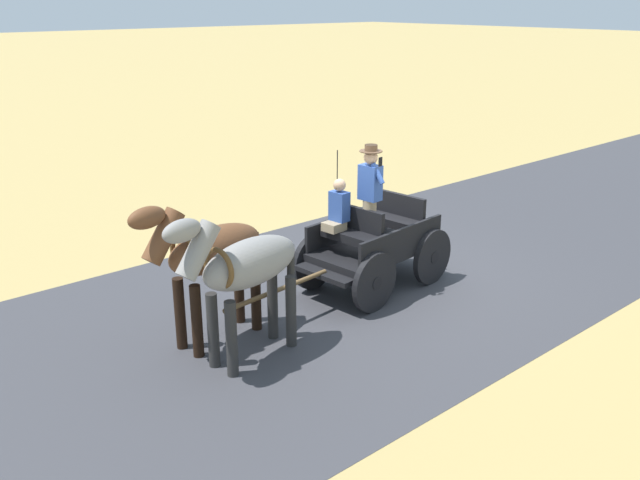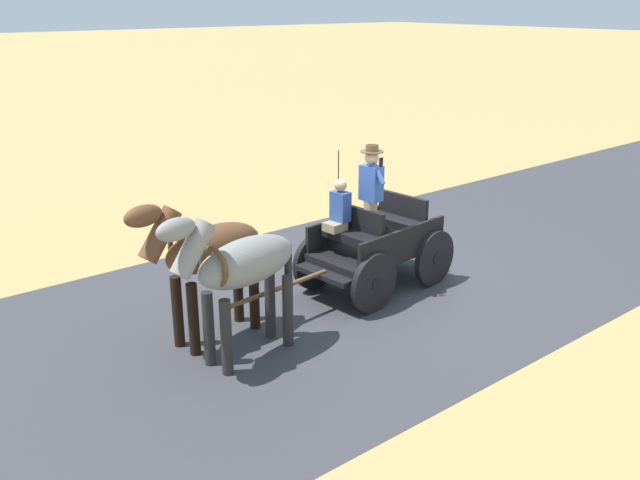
{
  "view_description": "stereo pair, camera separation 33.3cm",
  "coord_description": "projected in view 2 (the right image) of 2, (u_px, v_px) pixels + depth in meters",
  "views": [
    {
      "loc": [
        -7.63,
        8.05,
        4.62
      ],
      "look_at": [
        -0.11,
        1.55,
        1.1
      ],
      "focal_mm": 38.33,
      "sensor_mm": 36.0,
      "label": 1
    },
    {
      "loc": [
        -7.84,
        7.8,
        4.62
      ],
      "look_at": [
        -0.11,
        1.55,
        1.1
      ],
      "focal_mm": 38.33,
      "sensor_mm": 36.0,
      "label": 2
    }
  ],
  "objects": [
    {
      "name": "ground_plane",
      "position": [
        385.0,
        279.0,
        11.91
      ],
      "size": [
        200.0,
        200.0,
        0.0
      ],
      "primitive_type": "plane",
      "color": "tan"
    },
    {
      "name": "road_surface",
      "position": [
        385.0,
        279.0,
        11.91
      ],
      "size": [
        6.69,
        160.0,
        0.01
      ],
      "primitive_type": "cube",
      "color": "#38383D",
      "rests_on": "ground"
    },
    {
      "name": "horse_drawn_carriage",
      "position": [
        373.0,
        242.0,
        11.29
      ],
      "size": [
        1.63,
        4.52,
        2.5
      ],
      "color": "black",
      "rests_on": "ground"
    },
    {
      "name": "horse_off_side",
      "position": [
        207.0,
        253.0,
        9.37
      ],
      "size": [
        0.76,
        2.15,
        2.21
      ],
      "color": "brown",
      "rests_on": "ground"
    },
    {
      "name": "horse_near_side",
      "position": [
        241.0,
        267.0,
        8.88
      ],
      "size": [
        0.76,
        2.15,
        2.21
      ],
      "color": "gray",
      "rests_on": "ground"
    }
  ]
}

